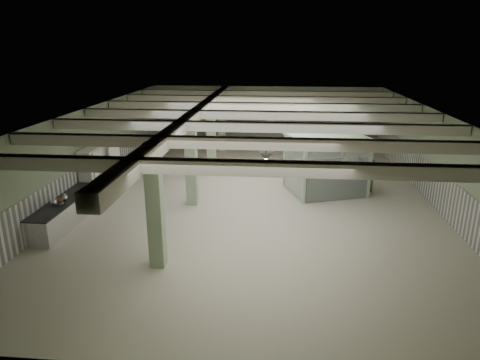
# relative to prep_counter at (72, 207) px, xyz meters

# --- Properties ---
(floor) EXTENTS (20.00, 20.00, 0.00)m
(floor) POSITION_rel_prep_counter_xyz_m (6.54, 2.93, -0.46)
(floor) COLOR beige
(floor) RESTS_ON ground
(ceiling) EXTENTS (14.00, 20.00, 0.02)m
(ceiling) POSITION_rel_prep_counter_xyz_m (6.54, 2.93, 3.14)
(ceiling) COLOR beige
(ceiling) RESTS_ON wall_back
(wall_back) EXTENTS (14.00, 0.02, 3.60)m
(wall_back) POSITION_rel_prep_counter_xyz_m (6.54, 12.93, 1.34)
(wall_back) COLOR #94A483
(wall_back) RESTS_ON floor
(wall_front) EXTENTS (14.00, 0.02, 3.60)m
(wall_front) POSITION_rel_prep_counter_xyz_m (6.54, -7.07, 1.34)
(wall_front) COLOR #94A483
(wall_front) RESTS_ON floor
(wall_left) EXTENTS (0.02, 20.00, 3.60)m
(wall_left) POSITION_rel_prep_counter_xyz_m (-0.46, 2.93, 1.34)
(wall_left) COLOR #94A483
(wall_left) RESTS_ON floor
(wall_right) EXTENTS (0.02, 20.00, 3.60)m
(wall_right) POSITION_rel_prep_counter_xyz_m (13.54, 2.93, 1.34)
(wall_right) COLOR #94A483
(wall_right) RESTS_ON floor
(wainscot_left) EXTENTS (0.05, 19.90, 1.50)m
(wainscot_left) POSITION_rel_prep_counter_xyz_m (-0.43, 2.93, 0.29)
(wainscot_left) COLOR white
(wainscot_left) RESTS_ON floor
(wainscot_right) EXTENTS (0.05, 19.90, 1.50)m
(wainscot_right) POSITION_rel_prep_counter_xyz_m (13.52, 2.93, 0.29)
(wainscot_right) COLOR white
(wainscot_right) RESTS_ON floor
(wainscot_back) EXTENTS (13.90, 0.05, 1.50)m
(wainscot_back) POSITION_rel_prep_counter_xyz_m (6.54, 12.90, 0.29)
(wainscot_back) COLOR white
(wainscot_back) RESTS_ON floor
(girder) EXTENTS (0.45, 19.90, 0.40)m
(girder) POSITION_rel_prep_counter_xyz_m (4.04, 2.93, 2.92)
(girder) COLOR beige
(girder) RESTS_ON ceiling
(beam_a) EXTENTS (13.90, 0.35, 0.32)m
(beam_a) POSITION_rel_prep_counter_xyz_m (6.54, -4.57, 2.96)
(beam_a) COLOR beige
(beam_a) RESTS_ON ceiling
(beam_b) EXTENTS (13.90, 0.35, 0.32)m
(beam_b) POSITION_rel_prep_counter_xyz_m (6.54, -2.07, 2.96)
(beam_b) COLOR beige
(beam_b) RESTS_ON ceiling
(beam_c) EXTENTS (13.90, 0.35, 0.32)m
(beam_c) POSITION_rel_prep_counter_xyz_m (6.54, 0.43, 2.96)
(beam_c) COLOR beige
(beam_c) RESTS_ON ceiling
(beam_d) EXTENTS (13.90, 0.35, 0.32)m
(beam_d) POSITION_rel_prep_counter_xyz_m (6.54, 2.93, 2.96)
(beam_d) COLOR beige
(beam_d) RESTS_ON ceiling
(beam_e) EXTENTS (13.90, 0.35, 0.32)m
(beam_e) POSITION_rel_prep_counter_xyz_m (6.54, 5.43, 2.96)
(beam_e) COLOR beige
(beam_e) RESTS_ON ceiling
(beam_f) EXTENTS (13.90, 0.35, 0.32)m
(beam_f) POSITION_rel_prep_counter_xyz_m (6.54, 7.93, 2.96)
(beam_f) COLOR beige
(beam_f) RESTS_ON ceiling
(beam_g) EXTENTS (13.90, 0.35, 0.32)m
(beam_g) POSITION_rel_prep_counter_xyz_m (6.54, 10.43, 2.96)
(beam_g) COLOR beige
(beam_g) RESTS_ON ceiling
(column_a) EXTENTS (0.42, 0.42, 3.60)m
(column_a) POSITION_rel_prep_counter_xyz_m (4.04, -3.07, 1.34)
(column_a) COLOR #A2B995
(column_a) RESTS_ON floor
(column_b) EXTENTS (0.42, 0.42, 3.60)m
(column_b) POSITION_rel_prep_counter_xyz_m (4.04, 1.93, 1.34)
(column_b) COLOR #A2B995
(column_b) RESTS_ON floor
(column_c) EXTENTS (0.42, 0.42, 3.60)m
(column_c) POSITION_rel_prep_counter_xyz_m (4.04, 6.93, 1.34)
(column_c) COLOR #A2B995
(column_c) RESTS_ON floor
(column_d) EXTENTS (0.42, 0.42, 3.60)m
(column_d) POSITION_rel_prep_counter_xyz_m (4.04, 10.93, 1.34)
(column_d) COLOR #A2B995
(column_d) RESTS_ON floor
(pendant_front) EXTENTS (0.44, 0.44, 0.22)m
(pendant_front) POSITION_rel_prep_counter_xyz_m (7.04, -2.07, 2.59)
(pendant_front) COLOR #334332
(pendant_front) RESTS_ON ceiling
(pendant_mid) EXTENTS (0.44, 0.44, 0.22)m
(pendant_mid) POSITION_rel_prep_counter_xyz_m (7.04, 3.43, 2.59)
(pendant_mid) COLOR #334332
(pendant_mid) RESTS_ON ceiling
(pendant_back) EXTENTS (0.44, 0.44, 0.22)m
(pendant_back) POSITION_rel_prep_counter_xyz_m (7.04, 8.43, 2.59)
(pendant_back) COLOR #334332
(pendant_back) RESTS_ON ceiling
(prep_counter) EXTENTS (0.86, 4.93, 0.91)m
(prep_counter) POSITION_rel_prep_counter_xyz_m (0.00, 0.00, 0.00)
(prep_counter) COLOR silver
(prep_counter) RESTS_ON floor
(pitcher_near) EXTENTS (0.24, 0.26, 0.27)m
(pitcher_near) POSITION_rel_prep_counter_xyz_m (0.10, -0.58, 0.57)
(pitcher_near) COLOR silver
(pitcher_near) RESTS_ON prep_counter
(pitcher_far) EXTENTS (0.25, 0.28, 0.31)m
(pitcher_far) POSITION_rel_prep_counter_xyz_m (-0.05, -1.06, 0.59)
(pitcher_far) COLOR silver
(pitcher_far) RESTS_ON prep_counter
(veg_colander) EXTENTS (0.49, 0.49, 0.17)m
(veg_colander) POSITION_rel_prep_counter_xyz_m (0.03, -0.89, 0.53)
(veg_colander) COLOR #3C3C41
(veg_colander) RESTS_ON prep_counter
(orange_bowl) EXTENTS (0.28, 0.28, 0.08)m
(orange_bowl) POSITION_rel_prep_counter_xyz_m (-0.07, 1.63, 0.48)
(orange_bowl) COLOR #B2B2B7
(orange_bowl) RESTS_ON prep_counter
(walkin_cooler) EXTENTS (0.78, 2.18, 2.00)m
(walkin_cooler) POSITION_rel_prep_counter_xyz_m (-0.08, 2.59, 0.54)
(walkin_cooler) COLOR white
(walkin_cooler) RESTS_ON floor
(guard_booth) EXTENTS (3.72, 3.43, 2.46)m
(guard_booth) POSITION_rel_prep_counter_xyz_m (9.40, 3.90, 1.22)
(guard_booth) COLOR #ABC79F
(guard_booth) RESTS_ON floor
(filing_cabinet) EXTENTS (0.60, 0.74, 1.41)m
(filing_cabinet) POSITION_rel_prep_counter_xyz_m (11.14, 4.22, 0.25)
(filing_cabinet) COLOR #5B6151
(filing_cabinet) RESTS_ON floor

